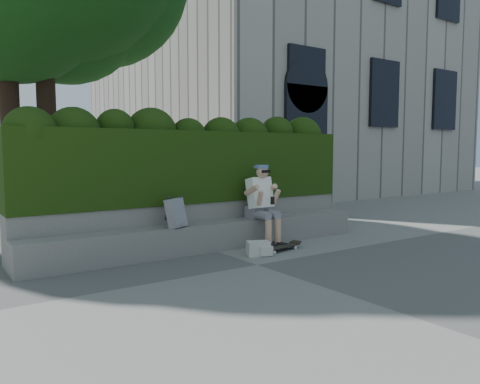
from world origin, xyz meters
TOP-DOWN VIEW (x-y plane):
  - ground at (0.00, 0.00)m, footprint 80.00×80.00m
  - bench_ledge at (0.00, 1.25)m, footprint 6.00×0.45m
  - planter_wall at (0.00, 1.73)m, footprint 6.00×0.50m
  - hedge at (0.00, 1.95)m, footprint 6.00×1.00m
  - building at (9.00, 11.00)m, footprint 12.00×12.00m
  - person at (0.90, 1.07)m, footprint 0.40×0.76m
  - skateboard at (0.89, 0.52)m, footprint 0.77×0.31m
  - backpack_plaid at (-0.69, 1.15)m, footprint 0.34×0.29m
  - backpack_ground at (0.38, 0.47)m, footprint 0.41×0.35m

SIDE VIEW (x-z plane):
  - ground at x=0.00m, z-range 0.00..0.00m
  - skateboard at x=0.89m, z-range 0.03..0.10m
  - backpack_ground at x=0.38m, z-range 0.00..0.22m
  - bench_ledge at x=0.00m, z-range 0.00..0.45m
  - planter_wall at x=0.00m, z-range 0.00..0.75m
  - backpack_plaid at x=-0.69m, z-range 0.45..0.90m
  - person at x=0.90m, z-range 0.06..1.44m
  - hedge at x=0.00m, z-range 0.75..1.95m
  - building at x=9.00m, z-range 0.00..15.00m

